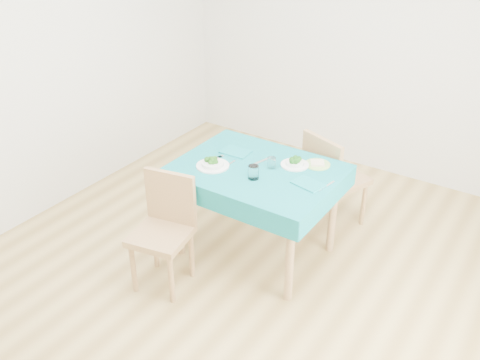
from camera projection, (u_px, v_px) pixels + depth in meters
The scene contains 16 objects.
room_shell at pixel (240, 111), 3.36m from camera, with size 4.02×4.52×2.73m.
table at pixel (256, 211), 4.13m from camera, with size 1.18×0.90×0.76m, color #09636A.
chair_near at pixel (160, 229), 3.74m from camera, with size 0.39×0.42×0.97m, color #977247.
chair_far at pixel (338, 167), 4.43m from camera, with size 0.43×0.47×1.07m, color #977247.
bowl_near at pixel (213, 162), 3.95m from camera, with size 0.25×0.25×0.08m, color white, non-canonical shape.
bowl_far at pixel (295, 162), 3.97m from camera, with size 0.21×0.21×0.06m, color white, non-canonical shape.
fork_near at pixel (211, 160), 4.06m from camera, with size 0.03×0.20×0.00m, color silver.
knife_near at pixel (227, 165), 3.98m from camera, with size 0.01×0.19×0.00m, color silver.
fork_far at pixel (263, 161), 4.05m from camera, with size 0.02×0.18×0.00m, color silver.
knife_far at pixel (326, 186), 3.71m from camera, with size 0.02×0.20×0.00m, color silver.
napkin_near at pixel (236, 152), 4.17m from camera, with size 0.22×0.16×0.01m, color #0D6E75.
napkin_far at pixel (308, 184), 3.73m from camera, with size 0.21×0.15×0.01m, color #0D6E75.
tumbler_center at pixel (272, 163), 3.94m from camera, with size 0.06×0.06×0.08m, color white.
tumbler_side at pixel (253, 172), 3.79m from camera, with size 0.08×0.08×0.10m, color white.
side_plate at pixel (317, 164), 3.99m from camera, with size 0.19×0.19×0.01m, color #8FC15E.
bread_slice at pixel (317, 163), 3.98m from camera, with size 0.10×0.10×0.01m, color beige.
Camera 1 is at (1.74, -2.61, 2.62)m, focal length 40.00 mm.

